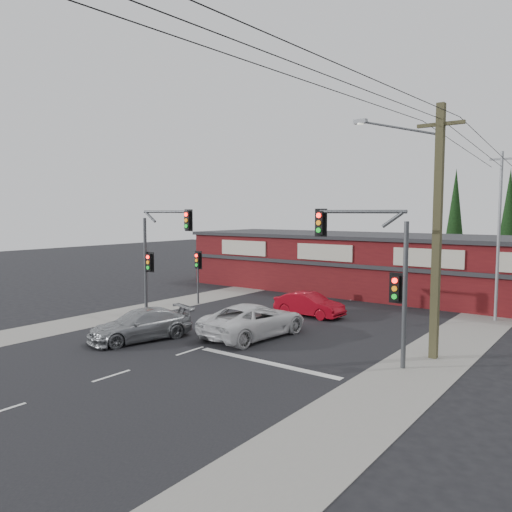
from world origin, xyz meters
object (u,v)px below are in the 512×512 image
Objects in this scene: silver_suv at (141,325)px; white_suv at (254,320)px; shop_building at (363,262)px; red_sedan at (309,304)px; utility_pole at (434,223)px.

white_suv is at bearing 59.79° from silver_suv.
white_suv is at bearing -83.95° from shop_building.
utility_pole reaches higher than red_sedan.
utility_pole is at bearing -163.48° from white_suv.
utility_pole is (7.72, 1.49, 4.62)m from white_suv.
shop_building is (-1.64, 15.49, 1.36)m from white_suv.
silver_suv is 13.42m from utility_pole.
red_sedan is 10.16m from utility_pole.
utility_pole reaches higher than shop_building.
white_suv is 5.23m from silver_suv.
white_suv reaches higher than red_sedan.
utility_pole is at bearing -56.24° from shop_building.
red_sedan is (-0.30, 5.55, -0.11)m from white_suv.
silver_suv is 1.19× the size of red_sedan.
shop_building is 17.15m from utility_pole.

